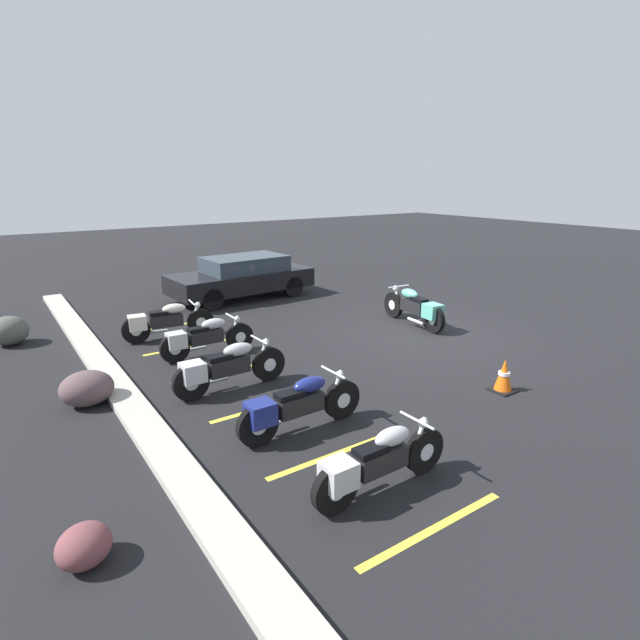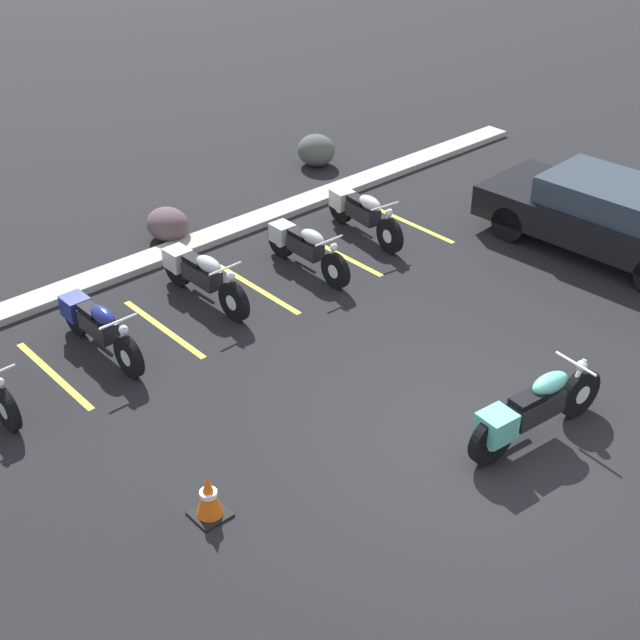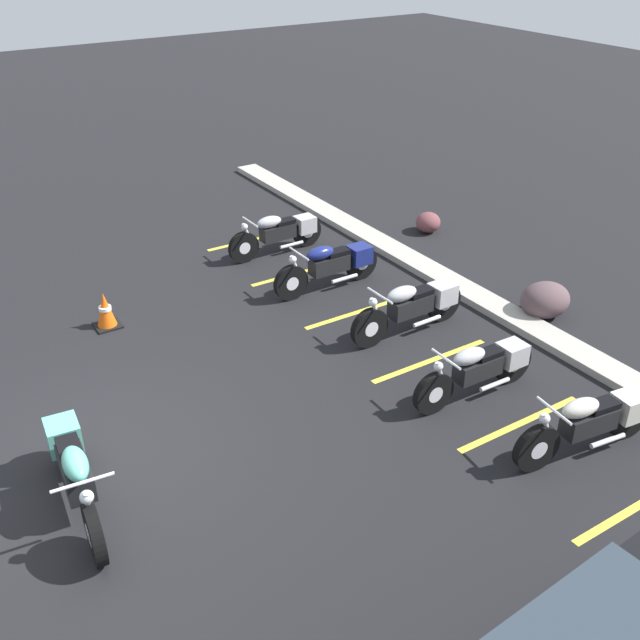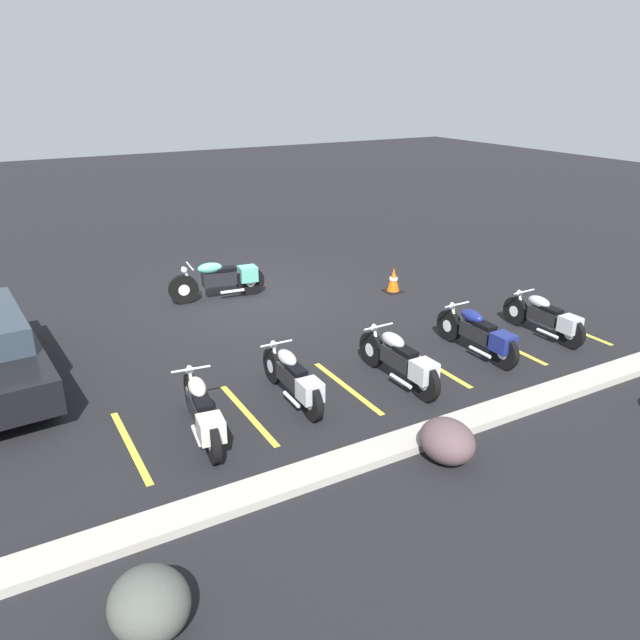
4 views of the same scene
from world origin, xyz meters
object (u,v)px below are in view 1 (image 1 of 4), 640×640
parked_bike_3 (203,338)px  landscape_rock_1 (87,388)px  traffic_cone (504,376)px  parked_bike_0 (376,462)px  car_black (242,276)px  motorcycle_teal_featured (416,307)px  parked_bike_2 (225,367)px  parked_bike_4 (164,321)px  landscape_rock_0 (84,546)px  landscape_rock_2 (9,331)px  parked_bike_1 (296,406)px

parked_bike_3 → landscape_rock_1: size_ratio=2.39×
landscape_rock_1 → traffic_cone: size_ratio=1.43×
traffic_cone → landscape_rock_1: bearing=60.1°
parked_bike_3 → parked_bike_0: bearing=-89.7°
landscape_rock_1 → car_black: bearing=-45.2°
motorcycle_teal_featured → parked_bike_2: bearing=106.1°
parked_bike_2 → motorcycle_teal_featured: bearing=9.4°
parked_bike_3 → car_black: car_black is taller
parked_bike_4 → traffic_cone: 7.38m
landscape_rock_0 → landscape_rock_2: 8.05m
car_black → landscape_rock_2: car_black is taller
motorcycle_teal_featured → landscape_rock_0: bearing=121.3°
traffic_cone → parked_bike_4: bearing=32.6°
parked_bike_4 → motorcycle_teal_featured: bearing=-16.5°
parked_bike_0 → landscape_rock_0: (0.73, 3.05, -0.21)m
parked_bike_1 → landscape_rock_0: bearing=-161.6°
landscape_rock_1 → parked_bike_2: bearing=-110.3°
motorcycle_teal_featured → parked_bike_2: motorcycle_teal_featured is taller
parked_bike_2 → landscape_rock_2: parked_bike_2 is taller
parked_bike_4 → traffic_cone: (-6.22, -3.98, -0.16)m
motorcycle_teal_featured → landscape_rock_1: size_ratio=2.67×
parked_bike_0 → landscape_rock_0: size_ratio=3.71×
motorcycle_teal_featured → traffic_cone: 4.08m
parked_bike_1 → parked_bike_3: 3.82m
motorcycle_teal_featured → car_black: bearing=29.7°
landscape_rock_2 → parked_bike_2: bearing=-149.8°
car_black → traffic_cone: (-8.91, -0.70, -0.40)m
landscape_rock_0 → traffic_cone: bearing=-87.8°
landscape_rock_0 → landscape_rock_2: bearing=0.9°
parked_bike_3 → parked_bike_1: bearing=-90.3°
car_black → landscape_rock_1: size_ratio=5.20×
parked_bike_1 → landscape_rock_1: 3.60m
motorcycle_teal_featured → parked_bike_0: 7.17m
landscape_rock_2 → traffic_cone: (-7.79, -6.95, -0.05)m
parked_bike_0 → traffic_cone: bearing=14.0°
car_black → landscape_rock_1: (-5.39, 5.42, -0.39)m
parked_bike_3 → landscape_rock_2: (3.19, 3.27, -0.09)m
landscape_rock_0 → parked_bike_1: bearing=-71.2°
parked_bike_2 → parked_bike_4: parked_bike_2 is taller
parked_bike_4 → landscape_rock_2: size_ratio=2.60×
parked_bike_3 → landscape_rock_1: 2.67m
parked_bike_1 → parked_bike_4: bearing=91.6°
parked_bike_2 → landscape_rock_1: bearing=158.7°
parked_bike_0 → landscape_rock_0: parked_bike_0 is taller
parked_bike_2 → parked_bike_3: 1.89m
parked_bike_3 → parked_bike_4: 1.65m
parked_bike_2 → landscape_rock_1: size_ratio=2.51×
parked_bike_3 → traffic_cone: 5.89m
motorcycle_teal_featured → landscape_rock_1: 7.71m
parked_bike_1 → traffic_cone: size_ratio=3.51×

